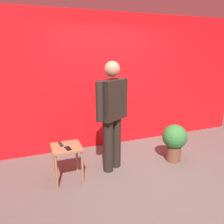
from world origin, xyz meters
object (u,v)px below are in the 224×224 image
(tv_remote, at_px, (61,144))
(cell_phone, at_px, (68,148))
(standing_person, at_px, (112,111))
(side_table, at_px, (67,153))
(potted_plant, at_px, (174,140))

(tv_remote, bearing_deg, cell_phone, -74.38)
(standing_person, relative_size, side_table, 3.23)
(standing_person, xyz_separation_m, tv_remote, (-0.84, 0.02, -0.44))
(side_table, relative_size, cell_phone, 3.90)
(potted_plant, bearing_deg, cell_phone, -179.27)
(tv_remote, xyz_separation_m, potted_plant, (1.99, -0.16, -0.16))
(side_table, bearing_deg, potted_plant, -2.02)
(standing_person, distance_m, side_table, 0.96)
(side_table, xyz_separation_m, cell_phone, (0.01, -0.09, 0.11))
(standing_person, height_order, potted_plant, standing_person)
(standing_person, relative_size, tv_remote, 10.65)
(side_table, distance_m, tv_remote, 0.16)
(cell_phone, relative_size, potted_plant, 0.21)
(side_table, xyz_separation_m, tv_remote, (-0.07, 0.09, 0.11))
(cell_phone, xyz_separation_m, tv_remote, (-0.08, 0.19, 0.01))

